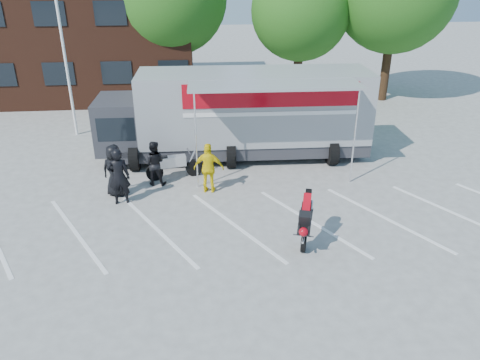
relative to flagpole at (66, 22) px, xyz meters
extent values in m
plane|color=#A9A9A4|center=(6.24, -10.00, -5.05)|extent=(100.00, 100.00, 0.00)
cube|color=white|center=(6.24, -9.00, -5.05)|extent=(18.09, 13.33, 0.01)
cube|color=#492417|center=(-3.76, 8.00, -1.55)|extent=(18.00, 8.00, 7.00)
cylinder|color=white|center=(-0.26, 0.00, -1.05)|extent=(0.12, 0.12, 8.00)
cylinder|color=#382314|center=(4.24, 6.00, -3.43)|extent=(0.50, 0.50, 3.24)
cylinder|color=#382314|center=(11.24, 5.00, -3.61)|extent=(0.50, 0.50, 2.88)
sphere|color=#285515|center=(11.24, 5.00, -0.09)|extent=(5.44, 5.44, 5.44)
cylinder|color=#382314|center=(16.24, 4.50, -3.34)|extent=(0.50, 0.50, 3.42)
imported|color=black|center=(2.54, -6.54, -4.13)|extent=(1.02, 0.79, 1.85)
imported|color=black|center=(2.76, -7.15, -4.07)|extent=(0.78, 0.58, 1.97)
imported|color=black|center=(3.80, -5.78, -4.23)|extent=(0.87, 0.71, 1.66)
imported|color=yellow|center=(5.74, -6.58, -4.15)|extent=(1.11, 0.61, 1.80)
camera|label=1|loc=(5.42, -21.44, 2.40)|focal=35.00mm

